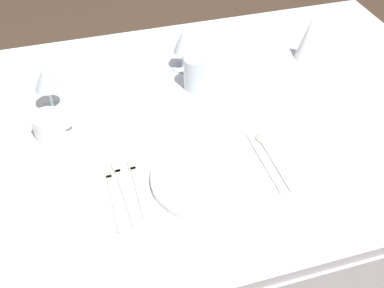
# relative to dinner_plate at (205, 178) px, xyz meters

# --- Properties ---
(ground_plane) EXTENTS (6.00, 6.00, 0.00)m
(ground_plane) POSITION_rel_dinner_plate_xyz_m (0.01, 0.25, -0.75)
(ground_plane) COLOR #4C3828
(dining_table) EXTENTS (1.80, 1.11, 0.74)m
(dining_table) POSITION_rel_dinner_plate_xyz_m (0.01, 0.25, -0.09)
(dining_table) COLOR white
(dining_table) RESTS_ON ground
(dinner_plate) EXTENTS (0.28, 0.28, 0.02)m
(dinner_plate) POSITION_rel_dinner_plate_xyz_m (0.00, 0.00, 0.00)
(dinner_plate) COLOR white
(dinner_plate) RESTS_ON dining_table
(fork_outer) EXTENTS (0.02, 0.20, 0.00)m
(fork_outer) POSITION_rel_dinner_plate_xyz_m (-0.17, 0.04, -0.01)
(fork_outer) COLOR beige
(fork_outer) RESTS_ON dining_table
(fork_inner) EXTENTS (0.03, 0.23, 0.00)m
(fork_inner) POSITION_rel_dinner_plate_xyz_m (-0.20, 0.03, -0.01)
(fork_inner) COLOR beige
(fork_inner) RESTS_ON dining_table
(fork_salad) EXTENTS (0.02, 0.22, 0.00)m
(fork_salad) POSITION_rel_dinner_plate_xyz_m (-0.23, 0.02, -0.01)
(fork_salad) COLOR beige
(fork_salad) RESTS_ON dining_table
(dinner_knife) EXTENTS (0.02, 0.23, 0.00)m
(dinner_knife) POSITION_rel_dinner_plate_xyz_m (0.17, 0.01, -0.01)
(dinner_knife) COLOR beige
(dinner_knife) RESTS_ON dining_table
(spoon_soup) EXTENTS (0.03, 0.22, 0.01)m
(spoon_soup) POSITION_rel_dinner_plate_xyz_m (0.20, 0.04, -0.01)
(spoon_soup) COLOR beige
(spoon_soup) RESTS_ON dining_table
(saucer_left) EXTENTS (0.13, 0.13, 0.01)m
(saucer_left) POSITION_rel_dinner_plate_xyz_m (-0.36, 0.27, -0.00)
(saucer_left) COLOR white
(saucer_left) RESTS_ON dining_table
(coffee_cup_left) EXTENTS (0.11, 0.08, 0.07)m
(coffee_cup_left) POSITION_rel_dinner_plate_xyz_m (-0.36, 0.27, 0.04)
(coffee_cup_left) COLOR white
(coffee_cup_left) RESTS_ON saucer_left
(wine_glass_centre) EXTENTS (0.08, 0.08, 0.14)m
(wine_glass_centre) POSITION_rel_dinner_plate_xyz_m (-0.35, 0.41, 0.09)
(wine_glass_centre) COLOR silver
(wine_glass_centre) RESTS_ON dining_table
(wine_glass_left) EXTENTS (0.07, 0.07, 0.14)m
(wine_glass_left) POSITION_rel_dinner_plate_xyz_m (0.08, 0.51, 0.08)
(wine_glass_left) COLOR silver
(wine_glass_left) RESTS_ON dining_table
(drink_tumbler) EXTENTS (0.07, 0.07, 0.11)m
(drink_tumbler) POSITION_rel_dinner_plate_xyz_m (0.09, 0.39, 0.04)
(drink_tumbler) COLOR silver
(drink_tumbler) RESTS_ON dining_table
(napkin_folded) EXTENTS (0.08, 0.08, 0.15)m
(napkin_folded) POSITION_rel_dinner_plate_xyz_m (0.50, 0.45, 0.07)
(napkin_folded) COLOR white
(napkin_folded) RESTS_ON dining_table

